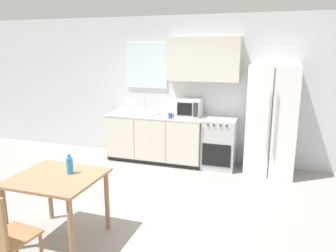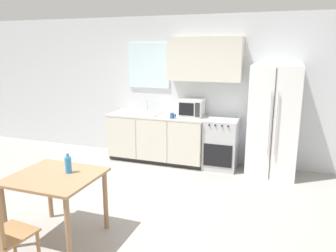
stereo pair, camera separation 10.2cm
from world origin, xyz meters
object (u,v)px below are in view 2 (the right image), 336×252
Objects in this scene: refrigerator at (273,121)px; coffee_mug at (172,116)px; oven_range at (221,144)px; microwave at (192,108)px; drink_bottle at (68,164)px; dining_table at (56,186)px.

refrigerator reaches higher than coffee_mug.
oven_range is 1.01m from coffee_mug.
microwave is 3.82× the size of coffee_mug.
refrigerator reaches higher than oven_range.
drink_bottle reaches higher than coffee_mug.
drink_bottle reaches higher than dining_table.
refrigerator is at bearing -2.32° from oven_range.
oven_range is at bearing 65.68° from dining_table.
dining_table is (-2.16, -2.84, -0.29)m from refrigerator.
refrigerator is 1.45m from microwave.
oven_range is 2.12× the size of microwave.
microwave is at bearing 175.36° from refrigerator.
drink_bottle is (-0.35, -2.53, -0.09)m from coffee_mug.
dining_table is at bearing -114.32° from oven_range.
dining_table is at bearing -127.24° from refrigerator.
drink_bottle is (-2.06, -2.73, -0.07)m from refrigerator.
coffee_mug is (-1.71, -0.19, 0.02)m from refrigerator.
drink_bottle reaches higher than oven_range.
microwave is at bearing 76.29° from dining_table.
drink_bottle is (-0.62, -2.85, -0.20)m from microwave.
refrigerator is at bearing -4.64° from microwave.
coffee_mug is at bearing 82.04° from drink_bottle.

